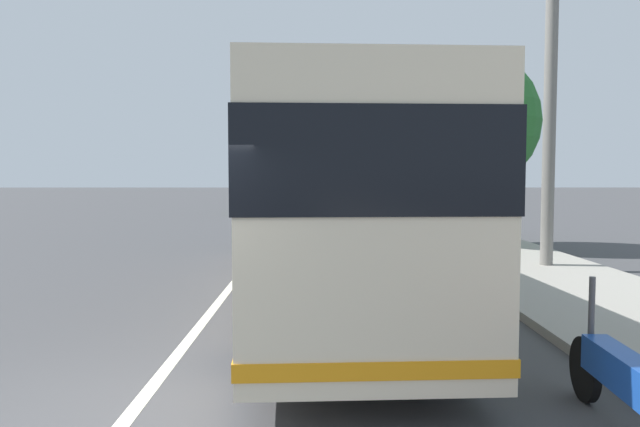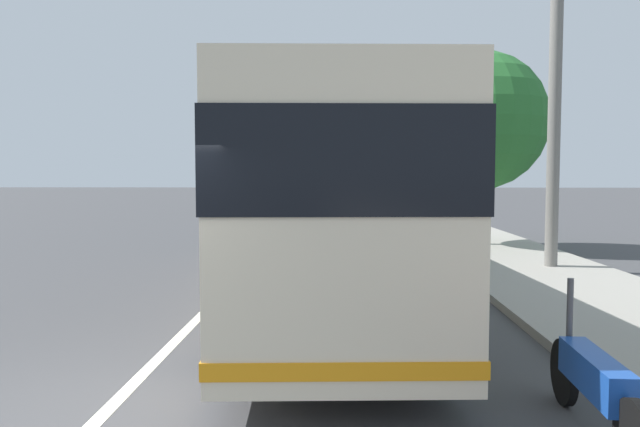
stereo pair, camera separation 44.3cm
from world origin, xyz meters
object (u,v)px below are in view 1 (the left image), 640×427
at_px(coach_bus, 329,195).
at_px(car_oncoming, 261,201).
at_px(car_behind_bus, 267,194).
at_px(utility_pole, 550,113).
at_px(motorcycle_mid_row, 621,381).
at_px(roadside_tree_mid_block, 470,122).
at_px(car_far_distant, 321,198).

bearing_deg(coach_bus, car_oncoming, 5.35).
distance_m(car_behind_bus, car_oncoming, 14.39).
distance_m(car_behind_bus, utility_pole, 38.04).
xyz_separation_m(car_behind_bus, car_oncoming, (-14.37, -0.85, 0.01)).
bearing_deg(motorcycle_mid_row, car_behind_bus, 11.62).
bearing_deg(utility_pole, car_oncoming, 21.79).
xyz_separation_m(motorcycle_mid_row, utility_pole, (9.03, -2.79, 3.23)).
height_order(car_oncoming, utility_pole, utility_pole).
height_order(car_behind_bus, utility_pole, utility_pole).
xyz_separation_m(coach_bus, car_behind_bus, (39.74, 4.53, -1.19)).
bearing_deg(car_oncoming, coach_bus, 11.61).
bearing_deg(car_behind_bus, motorcycle_mid_row, 12.84).
height_order(motorcycle_mid_row, utility_pole, utility_pole).
xyz_separation_m(car_oncoming, roadside_tree_mid_block, (-17.75, -8.19, 3.19)).
bearing_deg(roadside_tree_mid_block, motorcycle_mid_row, 171.29).
relative_size(car_far_distant, car_oncoming, 1.08).
relative_size(car_behind_bus, roadside_tree_mid_block, 0.72).
height_order(motorcycle_mid_row, roadside_tree_mid_block, roadside_tree_mid_block).
bearing_deg(roadside_tree_mid_block, car_behind_bus, 15.72).
bearing_deg(car_far_distant, car_oncoming, 140.64).
height_order(car_far_distant, car_behind_bus, car_far_distant).
distance_m(car_behind_bus, roadside_tree_mid_block, 33.52).
relative_size(motorcycle_mid_row, car_oncoming, 0.54).
bearing_deg(car_behind_bus, roadside_tree_mid_block, 19.89).
relative_size(car_behind_bus, car_oncoming, 1.05).
bearing_deg(coach_bus, motorcycle_mid_row, -160.67).
relative_size(coach_bus, car_far_distant, 2.74).
relative_size(coach_bus, utility_pole, 1.65).
distance_m(coach_bus, roadside_tree_mid_block, 9.08).
bearing_deg(motorcycle_mid_row, coach_bus, 25.20).
height_order(car_behind_bus, car_oncoming, car_oncoming).
relative_size(motorcycle_mid_row, car_far_distant, 0.50).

